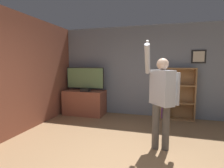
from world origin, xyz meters
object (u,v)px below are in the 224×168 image
object	(u,v)px
television	(85,78)
person	(162,95)
bookshelf	(174,95)
game_console	(85,90)

from	to	relation	value
television	person	distance (m)	2.91
person	bookshelf	bearing A→B (deg)	132.58
game_console	person	bearing A→B (deg)	-35.30
television	person	xyz separation A→B (m)	(2.30, -1.78, -0.11)
television	game_console	distance (m)	0.42
game_console	television	bearing A→B (deg)	115.07
game_console	person	world-z (taller)	person
bookshelf	person	distance (m)	2.02
bookshelf	person	xyz separation A→B (m)	(-0.34, -1.97, 0.30)
television	game_console	world-z (taller)	television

